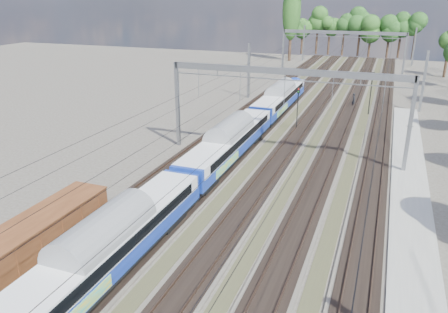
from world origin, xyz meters
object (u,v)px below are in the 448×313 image
(freight_boxcar, at_px, (26,247))
(worker, at_px, (354,100))
(emu_train, at_px, (228,139))
(signal_near, at_px, (298,103))
(signal_far, at_px, (371,88))

(freight_boxcar, bearing_deg, worker, 74.34)
(freight_boxcar, bearing_deg, emu_train, 78.02)
(emu_train, height_order, worker, emu_train)
(freight_boxcar, bearing_deg, signal_near, 76.52)
(signal_near, distance_m, signal_far, 13.04)
(freight_boxcar, relative_size, signal_near, 2.43)
(signal_near, bearing_deg, freight_boxcar, -92.68)
(emu_train, relative_size, freight_boxcar, 4.93)
(signal_far, bearing_deg, worker, 99.88)
(emu_train, distance_m, signal_far, 26.84)
(emu_train, distance_m, signal_near, 14.26)
(signal_near, bearing_deg, signal_far, 63.99)
(emu_train, relative_size, signal_near, 11.98)
(freight_boxcar, relative_size, worker, 6.28)
(worker, bearing_deg, emu_train, 152.64)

